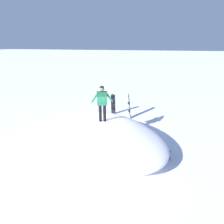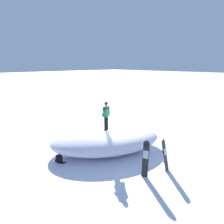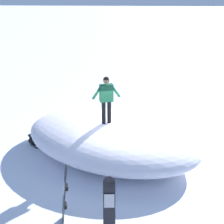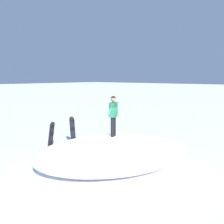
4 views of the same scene
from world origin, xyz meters
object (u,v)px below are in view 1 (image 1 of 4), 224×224
at_px(snowboarder_standing, 102,101).
at_px(backpack_near, 166,155).
at_px(snowboard_secondary_upright, 113,104).
at_px(snowboard_primary_upright, 129,106).

height_order(snowboarder_standing, backpack_near, snowboarder_standing).
relative_size(snowboarder_standing, snowboard_secondary_upright, 1.09).
xyz_separation_m(snowboarder_standing, snowboard_secondary_upright, (3.74, 0.41, -1.49)).
bearing_deg(snowboarder_standing, backpack_near, -98.93).
bearing_deg(backpack_near, snowboarder_standing, 81.07).
height_order(snowboard_secondary_upright, backpack_near, snowboard_secondary_upright).
bearing_deg(snowboard_secondary_upright, backpack_near, -141.44).
bearing_deg(snowboard_secondary_upright, snowboarder_standing, -173.72).
distance_m(snowboard_primary_upright, backpack_near, 4.53).
bearing_deg(backpack_near, snowboard_primary_upright, 29.27).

